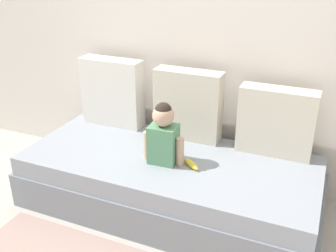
{
  "coord_description": "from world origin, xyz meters",
  "views": [
    {
      "loc": [
        0.98,
        -2.29,
        1.8
      ],
      "look_at": [
        -0.01,
        0.0,
        0.67
      ],
      "focal_mm": 41.86,
      "sensor_mm": 36.0,
      "label": 1
    }
  ],
  "objects_px": {
    "throw_pillow_left": "(113,92)",
    "banana": "(191,164)",
    "couch": "(169,182)",
    "toddler": "(163,134)",
    "throw_pillow_right": "(276,122)",
    "throw_pillow_center": "(188,105)"
  },
  "relations": [
    {
      "from": "couch",
      "to": "throw_pillow_left",
      "type": "height_order",
      "value": "throw_pillow_left"
    },
    {
      "from": "couch",
      "to": "throw_pillow_left",
      "type": "relative_size",
      "value": 3.84
    },
    {
      "from": "couch",
      "to": "throw_pillow_center",
      "type": "xyz_separation_m",
      "value": [
        0.0,
        0.38,
        0.49
      ]
    },
    {
      "from": "throw_pillow_center",
      "to": "banana",
      "type": "relative_size",
      "value": 3.23
    },
    {
      "from": "throw_pillow_left",
      "to": "throw_pillow_center",
      "type": "relative_size",
      "value": 1.03
    },
    {
      "from": "throw_pillow_left",
      "to": "throw_pillow_center",
      "type": "distance_m",
      "value": 0.68
    },
    {
      "from": "banana",
      "to": "throw_pillow_left",
      "type": "bearing_deg",
      "value": 153.47
    },
    {
      "from": "banana",
      "to": "throw_pillow_right",
      "type": "bearing_deg",
      "value": 41.97
    },
    {
      "from": "throw_pillow_left",
      "to": "banana",
      "type": "height_order",
      "value": "throw_pillow_left"
    },
    {
      "from": "toddler",
      "to": "throw_pillow_left",
      "type": "bearing_deg",
      "value": 146.38
    },
    {
      "from": "throw_pillow_right",
      "to": "banana",
      "type": "height_order",
      "value": "throw_pillow_right"
    },
    {
      "from": "toddler",
      "to": "banana",
      "type": "bearing_deg",
      "value": 1.62
    },
    {
      "from": "throw_pillow_left",
      "to": "throw_pillow_right",
      "type": "distance_m",
      "value": 1.35
    },
    {
      "from": "couch",
      "to": "throw_pillow_right",
      "type": "height_order",
      "value": "throw_pillow_right"
    },
    {
      "from": "throw_pillow_left",
      "to": "throw_pillow_center",
      "type": "xyz_separation_m",
      "value": [
        0.68,
        0.0,
        -0.01
      ]
    },
    {
      "from": "throw_pillow_center",
      "to": "toddler",
      "type": "xyz_separation_m",
      "value": [
        -0.01,
        -0.44,
        -0.06
      ]
    },
    {
      "from": "banana",
      "to": "toddler",
      "type": "bearing_deg",
      "value": -178.38
    },
    {
      "from": "throw_pillow_center",
      "to": "throw_pillow_right",
      "type": "bearing_deg",
      "value": 0.0
    },
    {
      "from": "couch",
      "to": "toddler",
      "type": "distance_m",
      "value": 0.43
    },
    {
      "from": "throw_pillow_center",
      "to": "toddler",
      "type": "relative_size",
      "value": 1.23
    },
    {
      "from": "throw_pillow_left",
      "to": "banana",
      "type": "bearing_deg",
      "value": -26.53
    },
    {
      "from": "couch",
      "to": "throw_pillow_left",
      "type": "distance_m",
      "value": 0.92
    }
  ]
}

